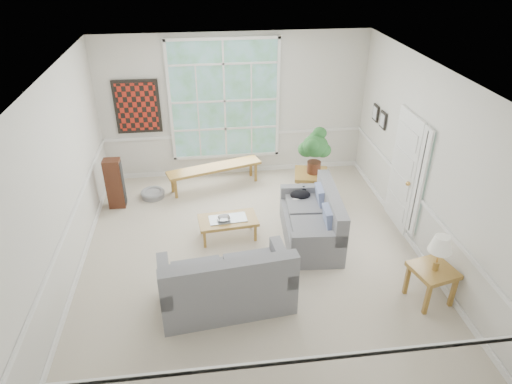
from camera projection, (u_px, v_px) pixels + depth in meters
floor at (252, 253)px, 7.58m from camera, size 5.50×6.00×0.01m
ceiling at (250, 73)px, 6.09m from camera, size 5.50×6.00×0.02m
wall_back at (234, 107)px, 9.42m from camera, size 5.50×0.02×3.00m
wall_front at (288, 320)px, 4.25m from camera, size 5.50×0.02×3.00m
wall_left at (61, 184)px, 6.54m from camera, size 0.02×6.00×3.00m
wall_right at (425, 163)px, 7.13m from camera, size 0.02×6.00×3.00m
window_back at (225, 101)px, 9.29m from camera, size 2.30×0.08×2.40m
entry_door at (403, 171)px, 7.87m from camera, size 0.08×0.90×2.10m
door_sidelight at (420, 184)px, 7.28m from camera, size 0.08×0.26×1.90m
wall_art at (137, 107)px, 9.12m from camera, size 0.90×0.06×1.10m
wall_frame_near at (383, 120)px, 8.61m from camera, size 0.04×0.26×0.32m
wall_frame_far at (375, 113)px, 8.96m from camera, size 0.04×0.26×0.32m
loveseat_right at (311, 217)px, 7.71m from camera, size 0.99×1.74×0.91m
loveseat_front at (226, 275)px, 6.34m from camera, size 1.92×1.14×0.99m
coffee_table at (228, 228)px, 7.89m from camera, size 1.05×0.64×0.37m
pewter_bowl at (224, 219)px, 7.75m from camera, size 0.30×0.30×0.07m
window_bench at (215, 177)px, 9.46m from camera, size 1.98×0.94×0.46m
end_table at (310, 187)px, 8.89m from camera, size 0.75×0.75×0.63m
houseplant at (315, 151)px, 8.53m from camera, size 0.57×0.57×0.90m
side_table at (430, 284)px, 6.49m from camera, size 0.67×0.67×0.57m
table_lamp at (439, 253)px, 6.20m from camera, size 0.38×0.38×0.55m
pet_bed at (153, 194)px, 9.16m from camera, size 0.61×0.61×0.14m
floor_speaker at (115, 183)px, 8.64m from camera, size 0.31×0.25×0.99m
cat at (300, 194)px, 8.17m from camera, size 0.44×0.38×0.17m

